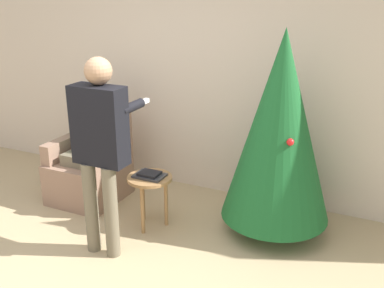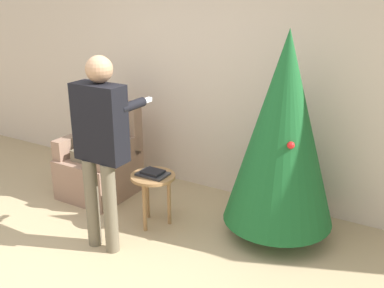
{
  "view_description": "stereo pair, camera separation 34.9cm",
  "coord_description": "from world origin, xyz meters",
  "px_view_note": "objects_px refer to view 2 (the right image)",
  "views": [
    {
      "loc": [
        2.04,
        -2.15,
        2.23
      ],
      "look_at": [
        0.51,
        1.1,
        0.94
      ],
      "focal_mm": 42.0,
      "sensor_mm": 36.0,
      "label": 1
    },
    {
      "loc": [
        2.35,
        -1.99,
        2.23
      ],
      "look_at": [
        0.51,
        1.1,
        0.94
      ],
      "focal_mm": 42.0,
      "sensor_mm": 36.0,
      "label": 2
    }
  ],
  "objects_px": {
    "person_seated": "(98,134)",
    "side_stool": "(153,183)",
    "christmas_tree": "(283,130)",
    "person_standing": "(101,137)",
    "armchair": "(102,163)"
  },
  "relations": [
    {
      "from": "armchair",
      "to": "person_standing",
      "type": "relative_size",
      "value": 0.61
    },
    {
      "from": "person_seated",
      "to": "side_stool",
      "type": "distance_m",
      "value": 0.98
    },
    {
      "from": "christmas_tree",
      "to": "side_stool",
      "type": "xyz_separation_m",
      "value": [
        -1.1,
        -0.42,
        -0.59
      ]
    },
    {
      "from": "christmas_tree",
      "to": "person_standing",
      "type": "relative_size",
      "value": 1.12
    },
    {
      "from": "side_stool",
      "to": "person_seated",
      "type": "bearing_deg",
      "value": 164.11
    },
    {
      "from": "side_stool",
      "to": "christmas_tree",
      "type": "bearing_deg",
      "value": 21.02
    },
    {
      "from": "christmas_tree",
      "to": "person_seated",
      "type": "height_order",
      "value": "christmas_tree"
    },
    {
      "from": "christmas_tree",
      "to": "side_stool",
      "type": "distance_m",
      "value": 1.32
    },
    {
      "from": "armchair",
      "to": "person_seated",
      "type": "height_order",
      "value": "person_seated"
    },
    {
      "from": "person_standing",
      "to": "christmas_tree",
      "type": "bearing_deg",
      "value": 36.89
    },
    {
      "from": "christmas_tree",
      "to": "person_standing",
      "type": "height_order",
      "value": "christmas_tree"
    },
    {
      "from": "person_seated",
      "to": "side_stool",
      "type": "height_order",
      "value": "person_seated"
    },
    {
      "from": "christmas_tree",
      "to": "side_stool",
      "type": "height_order",
      "value": "christmas_tree"
    },
    {
      "from": "armchair",
      "to": "person_seated",
      "type": "relative_size",
      "value": 0.81
    },
    {
      "from": "christmas_tree",
      "to": "armchair",
      "type": "xyz_separation_m",
      "value": [
        -2.01,
        -0.13,
        -0.68
      ]
    }
  ]
}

